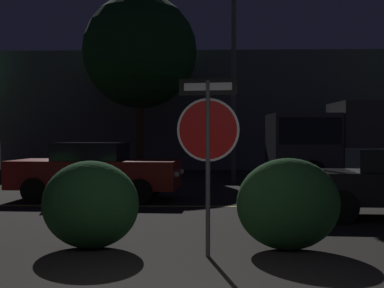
{
  "coord_description": "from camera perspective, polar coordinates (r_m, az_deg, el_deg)",
  "views": [
    {
      "loc": [
        0.3,
        -4.78,
        1.59
      ],
      "look_at": [
        0.02,
        5.15,
        1.44
      ],
      "focal_mm": 50.0,
      "sensor_mm": 36.0,
      "label": 1
    }
  ],
  "objects": [
    {
      "name": "passing_car_2",
      "position": [
        13.53,
        -10.27,
        -2.81
      ],
      "size": [
        4.27,
        2.07,
        1.42
      ],
      "rotation": [
        0.0,
        0.0,
        -1.63
      ],
      "color": "maroon",
      "rests_on": "ground_plane"
    },
    {
      "name": "hedge_bush_3",
      "position": [
        7.57,
        10.23,
        -6.33
      ],
      "size": [
        1.44,
        0.82,
        1.28
      ],
      "primitive_type": "ellipsoid",
      "color": "#1E4C23",
      "rests_on": "ground_plane"
    },
    {
      "name": "delivery_truck",
      "position": [
        18.53,
        16.87,
        0.53
      ],
      "size": [
        5.77,
        2.71,
        2.7
      ],
      "rotation": [
        0.0,
        0.0,
        1.61
      ],
      "color": "#2D2D33",
      "rests_on": "ground_plane"
    },
    {
      "name": "road_center_stripe",
      "position": [
        12.12,
        0.18,
        -6.65
      ],
      "size": [
        35.1,
        0.12,
        0.01
      ],
      "primitive_type": "cube",
      "color": "gold",
      "rests_on": "ground_plane"
    },
    {
      "name": "building_backdrop",
      "position": [
        26.57,
        5.34,
        3.45
      ],
      "size": [
        22.88,
        3.43,
        5.58
      ],
      "primitive_type": "cube",
      "color": "#4C4C56",
      "rests_on": "ground_plane"
    },
    {
      "name": "stop_sign",
      "position": [
        7.0,
        1.71,
        1.32
      ],
      "size": [
        0.82,
        0.16,
        2.34
      ],
      "rotation": [
        0.0,
        0.0,
        -0.18
      ],
      "color": "#4C4C51",
      "rests_on": "ground_plane"
    },
    {
      "name": "hedge_bush_2",
      "position": [
        7.69,
        -10.78,
        -6.38
      ],
      "size": [
        1.37,
        0.96,
        1.24
      ],
      "primitive_type": "ellipsoid",
      "color": "#1E4C23",
      "rests_on": "ground_plane"
    },
    {
      "name": "tree_1",
      "position": [
        22.88,
        -5.58,
        9.78
      ],
      "size": [
        4.79,
        4.79,
        7.54
      ],
      "color": "#422D1E",
      "rests_on": "ground_plane"
    },
    {
      "name": "street_lamp",
      "position": [
        18.17,
        4.47,
        9.77
      ],
      "size": [
        0.4,
        0.4,
        7.23
      ],
      "color": "#4C4C51",
      "rests_on": "ground_plane"
    }
  ]
}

